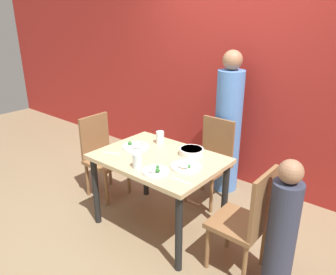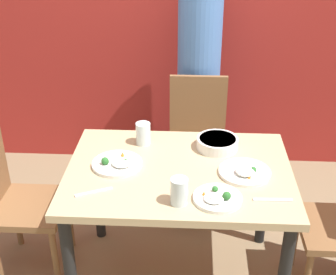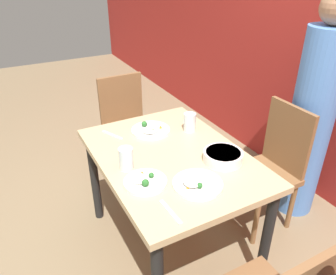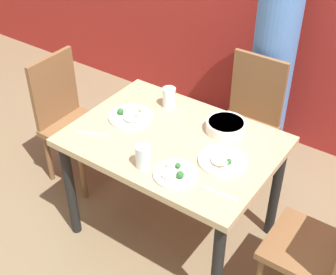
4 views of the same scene
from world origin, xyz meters
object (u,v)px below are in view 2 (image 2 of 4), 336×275
at_px(person_adult, 198,86).
at_px(plate_rice_adult, 217,198).
at_px(bowl_curry, 217,143).
at_px(glass_water_tall, 143,134).
at_px(chair_adult_spot, 197,142).

height_order(person_adult, plate_rice_adult, person_adult).
relative_size(bowl_curry, plate_rice_adult, 1.00).
relative_size(bowl_curry, glass_water_tall, 1.81).
bearing_deg(bowl_curry, chair_adult_spot, 100.97).
relative_size(person_adult, glass_water_tall, 12.92).
bearing_deg(person_adult, glass_water_tall, -110.59).
xyz_separation_m(chair_adult_spot, plate_rice_adult, (0.08, -1.01, 0.27)).
height_order(chair_adult_spot, plate_rice_adult, chair_adult_spot).
height_order(bowl_curry, plate_rice_adult, bowl_curry).
bearing_deg(plate_rice_adult, chair_adult_spot, 94.75).
height_order(person_adult, bowl_curry, person_adult).
bearing_deg(person_adult, bowl_curry, -83.09).
bearing_deg(bowl_curry, plate_rice_adult, -92.15).
bearing_deg(glass_water_tall, bowl_curry, -3.93).
distance_m(bowl_curry, glass_water_tall, 0.41).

